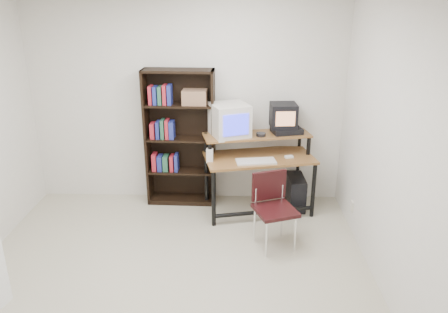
{
  "coord_description": "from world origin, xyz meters",
  "views": [
    {
      "loc": [
        0.62,
        -3.44,
        2.64
      ],
      "look_at": [
        0.5,
        1.1,
        0.92
      ],
      "focal_mm": 35.0,
      "sensor_mm": 36.0,
      "label": 1
    }
  ],
  "objects_px": {
    "computer_desk": "(259,158)",
    "school_chair": "(273,202)",
    "crt_monitor": "(230,120)",
    "pc_tower": "(296,192)",
    "bookshelf": "(180,136)",
    "crt_tv": "(283,115)"
  },
  "relations": [
    {
      "from": "crt_monitor",
      "to": "school_chair",
      "type": "xyz_separation_m",
      "value": [
        0.48,
        -0.88,
        -0.66
      ]
    },
    {
      "from": "bookshelf",
      "to": "school_chair",
      "type": "bearing_deg",
      "value": -41.31
    },
    {
      "from": "computer_desk",
      "to": "crt_tv",
      "type": "bearing_deg",
      "value": 21.48
    },
    {
      "from": "computer_desk",
      "to": "crt_tv",
      "type": "distance_m",
      "value": 0.62
    },
    {
      "from": "bookshelf",
      "to": "pc_tower",
      "type": "bearing_deg",
      "value": -3.95
    },
    {
      "from": "pc_tower",
      "to": "computer_desk",
      "type": "bearing_deg",
      "value": -173.31
    },
    {
      "from": "school_chair",
      "to": "pc_tower",
      "type": "bearing_deg",
      "value": 47.63
    },
    {
      "from": "crt_monitor",
      "to": "school_chair",
      "type": "height_order",
      "value": "crt_monitor"
    },
    {
      "from": "pc_tower",
      "to": "crt_monitor",
      "type": "bearing_deg",
      "value": 178.44
    },
    {
      "from": "pc_tower",
      "to": "school_chair",
      "type": "xyz_separation_m",
      "value": [
        -0.38,
        -0.9,
        0.3
      ]
    },
    {
      "from": "crt_monitor",
      "to": "bookshelf",
      "type": "relative_size",
      "value": 0.31
    },
    {
      "from": "bookshelf",
      "to": "computer_desk",
      "type": "bearing_deg",
      "value": -11.36
    },
    {
      "from": "school_chair",
      "to": "bookshelf",
      "type": "xyz_separation_m",
      "value": [
        -1.12,
        1.05,
        0.4
      ]
    },
    {
      "from": "crt_tv",
      "to": "school_chair",
      "type": "height_order",
      "value": "crt_tv"
    },
    {
      "from": "crt_tv",
      "to": "school_chair",
      "type": "bearing_deg",
      "value": -103.82
    },
    {
      "from": "crt_monitor",
      "to": "bookshelf",
      "type": "height_order",
      "value": "bookshelf"
    },
    {
      "from": "computer_desk",
      "to": "crt_monitor",
      "type": "relative_size",
      "value": 2.61
    },
    {
      "from": "computer_desk",
      "to": "school_chair",
      "type": "relative_size",
      "value": 1.74
    },
    {
      "from": "computer_desk",
      "to": "bookshelf",
      "type": "height_order",
      "value": "bookshelf"
    },
    {
      "from": "crt_monitor",
      "to": "pc_tower",
      "type": "distance_m",
      "value": 1.29
    },
    {
      "from": "computer_desk",
      "to": "crt_monitor",
      "type": "distance_m",
      "value": 0.6
    },
    {
      "from": "computer_desk",
      "to": "pc_tower",
      "type": "distance_m",
      "value": 0.7
    }
  ]
}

